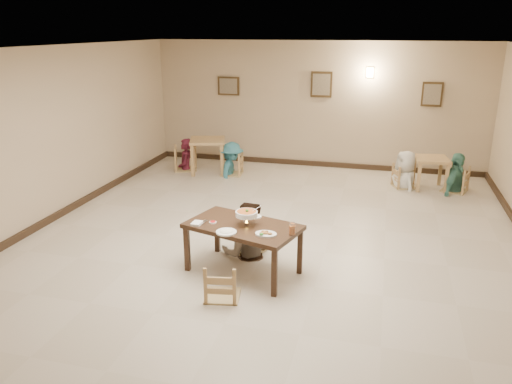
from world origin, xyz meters
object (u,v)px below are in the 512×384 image
(bg_table_left, at_px, (208,145))
(bg_diner_a, at_px, (185,139))
(bg_chair_lr, at_px, (231,154))
(bg_chair_rl, at_px, (406,166))
(chair_far, at_px, (249,225))
(bg_diner_b, at_px, (231,142))
(chair_near, at_px, (222,264))
(main_diner, at_px, (247,202))
(curry_warmer, at_px, (247,214))
(bg_chair_rr, at_px, (457,168))
(main_table, at_px, (243,230))
(bg_table_right, at_px, (431,164))
(drink_glass, at_px, (292,229))
(bg_diner_d, at_px, (459,153))
(bg_diner_c, at_px, (407,151))
(bg_chair_ll, at_px, (185,148))

(bg_table_left, xyz_separation_m, bg_diner_a, (-0.60, 0.05, 0.11))
(bg_chair_lr, distance_m, bg_chair_rl, 3.89)
(chair_far, xyz_separation_m, bg_diner_b, (-1.51, 3.98, 0.33))
(chair_near, distance_m, main_diner, 1.36)
(main_diner, height_order, curry_warmer, main_diner)
(chair_far, relative_size, bg_chair_rr, 0.88)
(main_table, height_order, chair_near, chair_near)
(main_table, distance_m, main_diner, 0.62)
(bg_table_right, bearing_deg, bg_chair_rl, -176.33)
(curry_warmer, bearing_deg, chair_near, -98.96)
(main_diner, distance_m, bg_chair_lr, 4.35)
(drink_glass, xyz_separation_m, bg_diner_d, (2.57, 4.79, 0.03))
(main_diner, bearing_deg, bg_chair_lr, -81.90)
(main_diner, xyz_separation_m, curry_warmer, (0.15, -0.57, 0.04))
(main_diner, bearing_deg, drink_glass, 125.20)
(bg_table_left, xyz_separation_m, bg_table_right, (5.00, -0.00, -0.11))
(bg_chair_rl, relative_size, bg_diner_a, 0.61)
(bg_diner_a, relative_size, bg_diner_d, 0.93)
(drink_glass, bearing_deg, bg_chair_lr, 115.87)
(chair_far, bearing_deg, drink_glass, -24.45)
(bg_table_left, bearing_deg, bg_diner_c, -0.44)
(bg_chair_rr, bearing_deg, bg_diner_c, -71.13)
(main_diner, xyz_separation_m, bg_diner_d, (3.39, 4.04, -0.01))
(main_table, distance_m, bg_diner_c, 5.18)
(bg_chair_rl, bearing_deg, bg_chair_ll, 68.02)
(bg_chair_rl, bearing_deg, bg_table_left, 68.57)
(bg_table_right, xyz_separation_m, bg_diner_c, (-0.51, -0.03, 0.26))
(bg_chair_rl, bearing_deg, bg_diner_c, 159.00)
(main_table, height_order, chair_far, chair_far)
(chair_near, relative_size, curry_warmer, 2.73)
(chair_near, distance_m, bg_diner_c, 5.88)
(drink_glass, height_order, bg_table_left, drink_glass)
(bg_diner_a, height_order, bg_diner_d, bg_diner_d)
(bg_chair_rl, bearing_deg, curry_warmer, 133.38)
(curry_warmer, distance_m, bg_table_right, 5.43)
(bg_diner_a, bearing_deg, curry_warmer, 13.50)
(chair_near, distance_m, bg_table_right, 6.12)
(drink_glass, xyz_separation_m, bg_chair_ll, (-3.53, 4.91, -0.25))
(main_diner, height_order, bg_chair_lr, main_diner)
(bg_diner_b, bearing_deg, curry_warmer, -164.34)
(main_table, relative_size, bg_diner_c, 1.06)
(chair_near, height_order, bg_chair_lr, bg_chair_lr)
(bg_chair_lr, height_order, bg_diner_a, bg_diner_a)
(bg_diner_b, bearing_deg, bg_chair_rl, -93.91)
(chair_far, distance_m, main_diner, 0.40)
(bg_diner_a, bearing_deg, bg_table_left, 67.32)
(chair_near, xyz_separation_m, bg_diner_a, (-2.74, 5.47, 0.30))
(curry_warmer, relative_size, bg_diner_a, 0.22)
(bg_chair_rl, bearing_deg, main_diner, 128.74)
(bg_table_left, bearing_deg, chair_far, -62.37)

